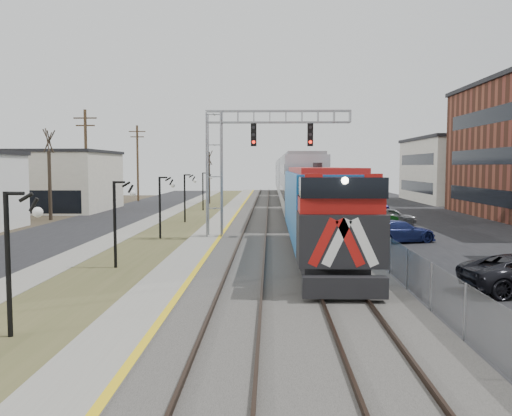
{
  "coord_description": "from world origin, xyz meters",
  "views": [
    {
      "loc": [
        3.05,
        -6.19,
        4.68
      ],
      "look_at": [
        2.33,
        20.52,
        2.6
      ],
      "focal_mm": 38.0,
      "sensor_mm": 36.0,
      "label": 1
    }
  ],
  "objects": [
    {
      "name": "street_west",
      "position": [
        -11.5,
        35.0,
        0.02
      ],
      "size": [
        7.0,
        120.0,
        0.04
      ],
      "primitive_type": "cube",
      "color": "black",
      "rests_on": "ground"
    },
    {
      "name": "sidewalk",
      "position": [
        -7.0,
        35.0,
        0.04
      ],
      "size": [
        2.0,
        120.0,
        0.08
      ],
      "primitive_type": "cube",
      "color": "gray",
      "rests_on": "ground"
    },
    {
      "name": "grass_median",
      "position": [
        -4.0,
        35.0,
        0.03
      ],
      "size": [
        4.0,
        120.0,
        0.06
      ],
      "primitive_type": "cube",
      "color": "#484A27",
      "rests_on": "ground"
    },
    {
      "name": "platform",
      "position": [
        -1.0,
        35.0,
        0.12
      ],
      "size": [
        2.0,
        120.0,
        0.24
      ],
      "primitive_type": "cube",
      "color": "gray",
      "rests_on": "ground"
    },
    {
      "name": "ballast_bed",
      "position": [
        4.0,
        35.0,
        0.1
      ],
      "size": [
        8.0,
        120.0,
        0.2
      ],
      "primitive_type": "cube",
      "color": "#595651",
      "rests_on": "ground"
    },
    {
      "name": "parking_lot",
      "position": [
        16.0,
        35.0,
        0.02
      ],
      "size": [
        16.0,
        120.0,
        0.04
      ],
      "primitive_type": "cube",
      "color": "black",
      "rests_on": "ground"
    },
    {
      "name": "platform_edge",
      "position": [
        -0.12,
        35.0,
        0.24
      ],
      "size": [
        0.24,
        120.0,
        0.01
      ],
      "primitive_type": "cube",
      "color": "gold",
      "rests_on": "platform"
    },
    {
      "name": "track_near",
      "position": [
        2.0,
        35.0,
        0.28
      ],
      "size": [
        1.58,
        120.0,
        0.15
      ],
      "color": "#2D2119",
      "rests_on": "ballast_bed"
    },
    {
      "name": "track_far",
      "position": [
        5.5,
        35.0,
        0.28
      ],
      "size": [
        1.58,
        120.0,
        0.15
      ],
      "color": "#2D2119",
      "rests_on": "ballast_bed"
    },
    {
      "name": "train",
      "position": [
        5.5,
        55.86,
        2.92
      ],
      "size": [
        3.0,
        85.85,
        5.33
      ],
      "color": "#155FAF",
      "rests_on": "ground"
    },
    {
      "name": "signal_gantry",
      "position": [
        1.22,
        27.99,
        5.59
      ],
      "size": [
        9.0,
        1.07,
        8.15
      ],
      "color": "gray",
      "rests_on": "ground"
    },
    {
      "name": "lampposts",
      "position": [
        -4.0,
        18.29,
        2.0
      ],
      "size": [
        0.14,
        62.14,
        4.0
      ],
      "color": "black",
      "rests_on": "ground"
    },
    {
      "name": "fence",
      "position": [
        8.2,
        35.0,
        0.8
      ],
      "size": [
        0.04,
        120.0,
        1.6
      ],
      "primitive_type": "cube",
      "color": "gray",
      "rests_on": "ground"
    },
    {
      "name": "bare_trees",
      "position": [
        -12.66,
        38.91,
        2.7
      ],
      "size": [
        12.3,
        42.3,
        5.95
      ],
      "color": "#382D23",
      "rests_on": "ground"
    },
    {
      "name": "car_lot_d",
      "position": [
        10.8,
        26.66,
        0.68
      ],
      "size": [
        5.08,
        3.42,
        1.37
      ],
      "primitive_type": "imported",
      "rotation": [
        0.0,
        0.0,
        1.92
      ],
      "color": "navy",
      "rests_on": "ground"
    },
    {
      "name": "car_lot_e",
      "position": [
        12.61,
        36.79,
        0.67
      ],
      "size": [
        4.03,
        1.79,
        1.35
      ],
      "primitive_type": "imported",
      "rotation": [
        0.0,
        0.0,
        1.52
      ],
      "color": "slate",
      "rests_on": "ground"
    },
    {
      "name": "car_lot_f",
      "position": [
        10.74,
        35.2,
        0.67
      ],
      "size": [
        4.28,
        2.26,
        1.34
      ],
      "primitive_type": "imported",
      "rotation": [
        0.0,
        0.0,
        1.79
      ],
      "color": "#0C3C0F",
      "rests_on": "ground"
    },
    {
      "name": "car_lot_g",
      "position": [
        12.81,
        47.85,
        0.71
      ],
      "size": [
        4.23,
        1.78,
        1.43
      ],
      "primitive_type": "imported",
      "rotation": [
        0.0,
        0.0,
        1.55
      ],
      "color": "navy",
      "rests_on": "ground"
    }
  ]
}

